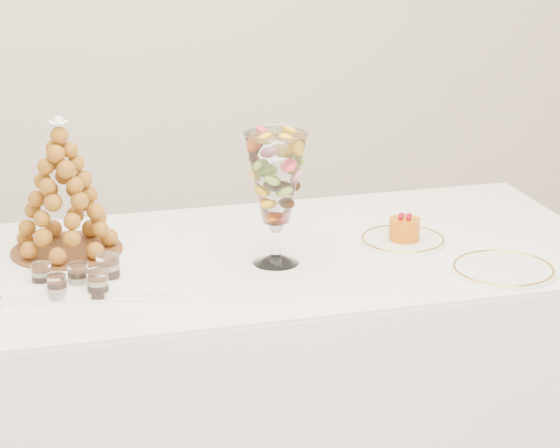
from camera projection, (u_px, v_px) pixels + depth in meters
name	position (u px, v px, depth m)	size (l,w,h in m)	color
buffet_table	(207.00, 400.00, 2.99)	(2.19, 0.92, 0.83)	white
lace_tray	(63.00, 264.00, 2.80)	(0.62, 0.46, 0.02)	white
macaron_vase	(276.00, 180.00, 2.76)	(0.16, 0.16, 0.35)	white
cake_plate	(403.00, 240.00, 2.98)	(0.23, 0.23, 0.01)	white
spare_plate	(503.00, 270.00, 2.77)	(0.26, 0.26, 0.01)	white
verrine_a	(42.00, 276.00, 2.66)	(0.05, 0.05, 0.07)	white
verrine_b	(78.00, 277.00, 2.65)	(0.05, 0.05, 0.07)	white
verrine_c	(108.00, 270.00, 2.68)	(0.06, 0.06, 0.08)	white
verrine_d	(57.00, 288.00, 2.59)	(0.05, 0.05, 0.06)	white
verrine_e	(98.00, 285.00, 2.60)	(0.05, 0.05, 0.07)	white
croquembouche	(63.00, 187.00, 2.80)	(0.29, 0.29, 0.36)	brown
mousse_cake	(404.00, 229.00, 2.96)	(0.08, 0.08, 0.07)	#C96109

